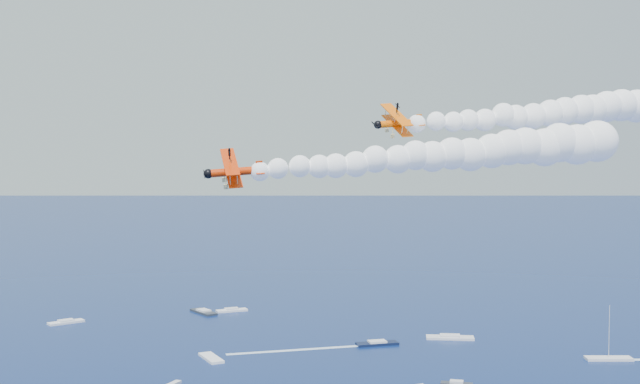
{
  "coord_description": "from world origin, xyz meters",
  "views": [
    {
      "loc": [
        -2.53,
        -86.87,
        56.67
      ],
      "look_at": [
        2.63,
        19.97,
        51.07
      ],
      "focal_mm": 45.51,
      "sensor_mm": 36.0,
      "label": 1
    }
  ],
  "objects": [
    {
      "name": "biplane_trail",
      "position": [
        -8.38,
        16.14,
        53.87
      ],
      "size": [
        8.87,
        10.79,
        8.49
      ],
      "primitive_type": null,
      "rotation": [
        -0.39,
        0.07,
        3.28
      ],
      "color": "red"
    },
    {
      "name": "biplane_lead",
      "position": [
        13.64,
        23.81,
        60.27
      ],
      "size": [
        9.12,
        10.7,
        8.08
      ],
      "primitive_type": null,
      "rotation": [
        -0.43,
        0.07,
        3.41
      ],
      "color": "#FF6305"
    },
    {
      "name": "smoke_trail_trail",
      "position": [
        17.77,
        19.76,
        55.85
      ],
      "size": [
        53.27,
        19.19,
        9.7
      ],
      "primitive_type": null,
      "rotation": [
        0.0,
        0.0,
        3.28
      ],
      "color": "white"
    },
    {
      "name": "spectator_boats",
      "position": [
        -5.96,
        122.32,
        0.35
      ],
      "size": [
        232.0,
        183.41,
        0.7
      ],
      "color": "#2F353F",
      "rests_on": "ground"
    },
    {
      "name": "smoke_trail_lead",
      "position": [
        39.1,
        30.79,
        62.25
      ],
      "size": [
        53.86,
        30.94,
        9.7
      ],
      "primitive_type": null,
      "rotation": [
        0.0,
        0.0,
        3.41
      ],
      "color": "white"
    }
  ]
}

